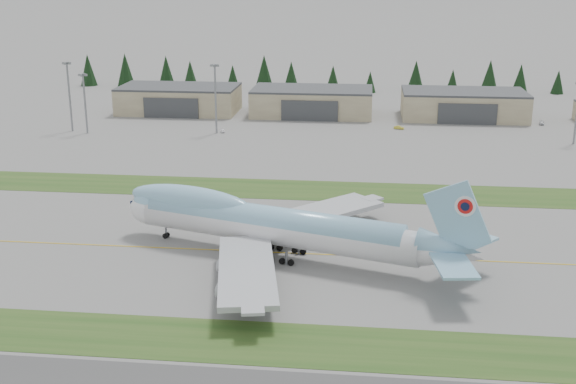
# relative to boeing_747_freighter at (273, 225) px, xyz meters

# --- Properties ---
(ground) EXTENTS (7000.00, 7000.00, 0.00)m
(ground) POSITION_rel_boeing_747_freighter_xyz_m (11.33, 1.85, -6.84)
(ground) COLOR #5F5E5C
(ground) RESTS_ON ground
(grass_strip_near) EXTENTS (400.00, 14.00, 0.08)m
(grass_strip_near) POSITION_rel_boeing_747_freighter_xyz_m (11.33, -36.15, -6.84)
(grass_strip_near) COLOR #26481A
(grass_strip_near) RESTS_ON ground
(grass_strip_far) EXTENTS (400.00, 18.00, 0.08)m
(grass_strip_far) POSITION_rel_boeing_747_freighter_xyz_m (11.33, 46.85, -6.84)
(grass_strip_far) COLOR #26481A
(grass_strip_far) RESTS_ON ground
(taxiway_line_main) EXTENTS (400.00, 0.40, 0.02)m
(taxiway_line_main) POSITION_rel_boeing_747_freighter_xyz_m (11.33, 1.85, -6.84)
(taxiway_line_main) COLOR gold
(taxiway_line_main) RESTS_ON ground
(boeing_747_freighter) EXTENTS (78.44, 64.87, 20.74)m
(boeing_747_freighter) POSITION_rel_boeing_747_freighter_xyz_m (0.00, 0.00, 0.00)
(boeing_747_freighter) COLOR silver
(boeing_747_freighter) RESTS_ON ground
(hangar_left) EXTENTS (48.00, 26.60, 10.80)m
(hangar_left) POSITION_rel_boeing_747_freighter_xyz_m (-58.67, 151.74, -1.45)
(hangar_left) COLOR gray
(hangar_left) RESTS_ON ground
(hangar_center) EXTENTS (48.00, 26.60, 10.80)m
(hangar_center) POSITION_rel_boeing_747_freighter_xyz_m (-3.67, 151.74, -1.45)
(hangar_center) COLOR gray
(hangar_center) RESTS_ON ground
(hangar_right) EXTENTS (48.00, 26.60, 10.80)m
(hangar_right) POSITION_rel_boeing_747_freighter_xyz_m (56.33, 151.74, -1.45)
(hangar_right) COLOR gray
(hangar_right) RESTS_ON ground
(floodlight_masts) EXTENTS (205.62, 8.33, 24.95)m
(floodlight_masts) POSITION_rel_boeing_747_freighter_xyz_m (-2.93, 111.18, 9.03)
(floodlight_masts) COLOR gray
(floodlight_masts) RESTS_ON ground
(service_vehicle_a) EXTENTS (2.18, 3.60, 1.15)m
(service_vehicle_a) POSITION_rel_boeing_747_freighter_xyz_m (-33.30, 114.95, -6.84)
(service_vehicle_a) COLOR white
(service_vehicle_a) RESTS_ON ground
(service_vehicle_b) EXTENTS (3.99, 2.69, 1.24)m
(service_vehicle_b) POSITION_rel_boeing_747_freighter_xyz_m (30.40, 127.39, -6.84)
(service_vehicle_b) COLOR gold
(service_vehicle_b) RESTS_ON ground
(service_vehicle_c) EXTENTS (2.71, 4.74, 1.29)m
(service_vehicle_c) POSITION_rel_boeing_747_freighter_xyz_m (84.71, 141.72, -6.84)
(service_vehicle_c) COLOR #AEAFB3
(service_vehicle_c) RESTS_ON ground
(conifer_belt) EXTENTS (270.67, 15.47, 16.85)m
(conifer_belt) POSITION_rel_boeing_747_freighter_xyz_m (-8.75, 214.31, 0.42)
(conifer_belt) COLOR black
(conifer_belt) RESTS_ON ground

